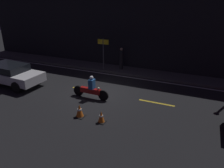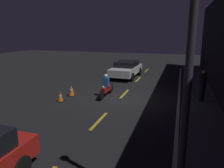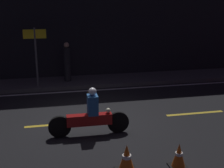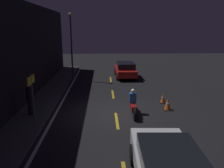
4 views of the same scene
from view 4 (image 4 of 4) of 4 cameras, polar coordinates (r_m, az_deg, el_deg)
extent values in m
plane|color=black|center=(12.11, 0.96, -7.57)|extent=(56.00, 56.00, 0.00)
cube|color=#424244|center=(12.63, -19.57, -7.12)|extent=(28.00, 1.75, 0.15)
cube|color=black|center=(12.27, -25.37, 6.13)|extent=(28.00, 0.30, 6.12)
cube|color=gold|center=(11.19, 1.25, -9.49)|extent=(2.00, 0.14, 0.01)
cube|color=gold|center=(15.40, 0.23, -2.66)|extent=(2.00, 0.14, 0.01)
cube|color=gold|center=(19.74, -0.35, 1.20)|extent=(2.00, 0.14, 0.01)
cube|color=silver|center=(12.37, -14.51, -7.55)|extent=(25.20, 0.14, 0.01)
cube|color=black|center=(6.30, 15.47, -18.86)|extent=(2.47, 1.73, 0.44)
cylinder|color=black|center=(7.88, 5.44, -17.84)|extent=(0.70, 0.21, 0.69)
cylinder|color=black|center=(8.22, 18.38, -17.08)|extent=(0.70, 0.21, 0.69)
cube|color=red|center=(20.68, 3.48, 3.48)|extent=(4.21, 1.78, 0.58)
cube|color=black|center=(20.38, 3.57, 4.88)|extent=(2.32, 1.58, 0.52)
cube|color=red|center=(18.58, 2.47, 2.68)|extent=(0.06, 0.20, 0.10)
cube|color=red|center=(18.72, 5.90, 2.71)|extent=(0.06, 0.20, 0.10)
cylinder|color=black|center=(21.93, 0.89, 3.37)|extent=(0.62, 0.19, 0.62)
cylinder|color=black|center=(22.11, 5.27, 3.40)|extent=(0.62, 0.19, 0.62)
cylinder|color=black|center=(19.40, 1.41, 1.89)|extent=(0.62, 0.19, 0.62)
cylinder|color=black|center=(19.60, 6.34, 1.93)|extent=(0.62, 0.19, 0.62)
cylinder|color=black|center=(12.69, 4.98, -5.06)|extent=(0.62, 0.09, 0.62)
cylinder|color=black|center=(11.17, 5.93, -7.89)|extent=(0.62, 0.11, 0.62)
cube|color=maroon|center=(11.87, 5.44, -5.71)|extent=(1.26, 0.25, 0.30)
sphere|color=#F2EABF|center=(12.29, 5.17, -3.85)|extent=(0.14, 0.14, 0.14)
cube|color=#265999|center=(11.83, 5.43, -3.61)|extent=(0.28, 0.36, 0.55)
sphere|color=silver|center=(11.71, 5.48, -1.82)|extent=(0.22, 0.22, 0.22)
cube|color=black|center=(12.95, 14.27, -6.46)|extent=(0.48, 0.48, 0.03)
cone|color=orange|center=(12.84, 14.36, -5.07)|extent=(0.37, 0.37, 0.63)
cylinder|color=white|center=(12.83, 14.37, -4.94)|extent=(0.20, 0.20, 0.08)
cube|color=black|center=(14.05, 13.09, -4.71)|extent=(0.40, 0.40, 0.03)
cone|color=orange|center=(13.96, 13.16, -3.56)|extent=(0.31, 0.31, 0.56)
cylinder|color=white|center=(13.95, 13.17, -3.46)|extent=(0.17, 0.17, 0.07)
cylinder|color=black|center=(12.14, -20.44, -5.72)|extent=(0.28, 0.28, 0.78)
cylinder|color=black|center=(11.92, -20.75, -2.39)|extent=(0.34, 0.34, 0.69)
sphere|color=tan|center=(11.80, -20.94, -0.26)|extent=(0.23, 0.23, 0.23)
cylinder|color=#4C4C51|center=(10.57, -19.99, -4.01)|extent=(0.08, 0.08, 2.40)
cube|color=yellow|center=(10.32, -20.44, 1.00)|extent=(0.90, 0.05, 0.36)
cylinder|color=#333338|center=(19.38, -10.50, 8.95)|extent=(0.14, 0.14, 5.50)
sphere|color=#F9D88C|center=(19.32, -10.91, 17.45)|extent=(0.28, 0.28, 0.28)
camera|label=1|loc=(20.44, 33.50, 14.93)|focal=35.00mm
camera|label=2|loc=(23.18, -8.90, 12.46)|focal=35.00mm
camera|label=3|loc=(13.86, 41.85, 7.71)|focal=50.00mm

